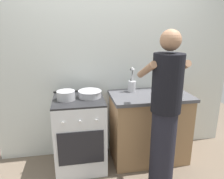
{
  "coord_description": "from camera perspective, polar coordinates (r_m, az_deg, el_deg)",
  "views": [
    {
      "loc": [
        -0.39,
        -2.29,
        1.72
      ],
      "look_at": [
        0.05,
        0.12,
        1.0
      ],
      "focal_mm": 34.41,
      "sensor_mm": 36.0,
      "label": 1
    }
  ],
  "objects": [
    {
      "name": "ground",
      "position": [
        2.89,
        -0.58,
        -20.16
      ],
      "size": [
        6.0,
        6.0,
        0.0
      ],
      "primitive_type": "plane",
      "color": "#6B5B4C"
    },
    {
      "name": "back_wall",
      "position": [
        2.89,
        1.58,
        7.02
      ],
      "size": [
        3.2,
        0.1,
        2.5
      ],
      "color": "silver",
      "rests_on": "ground"
    },
    {
      "name": "countertop",
      "position": [
        2.9,
        9.79,
        -9.75
      ],
      "size": [
        1.0,
        0.6,
        0.9
      ],
      "color": "#99724C",
      "rests_on": "ground"
    },
    {
      "name": "stove_range",
      "position": [
        2.75,
        -8.51,
        -11.35
      ],
      "size": [
        0.6,
        0.62,
        0.9
      ],
      "color": "silver",
      "rests_on": "ground"
    },
    {
      "name": "pot",
      "position": [
        2.54,
        -12.13,
        -1.52
      ],
      "size": [
        0.28,
        0.21,
        0.11
      ],
      "color": "#B2B2B7",
      "rests_on": "stove_range"
    },
    {
      "name": "mixing_bowl",
      "position": [
        2.6,
        -5.91,
        -1.05
      ],
      "size": [
        0.29,
        0.29,
        0.08
      ],
      "color": "#B7B7BC",
      "rests_on": "stove_range"
    },
    {
      "name": "utensil_crock",
      "position": [
        2.8,
        5.27,
        1.34
      ],
      "size": [
        0.1,
        0.1,
        0.32
      ],
      "color": "silver",
      "rests_on": "countertop"
    },
    {
      "name": "spice_bottle",
      "position": [
        2.77,
        11.29,
        -0.24
      ],
      "size": [
        0.04,
        0.04,
        0.09
      ],
      "color": "silver",
      "rests_on": "countertop"
    },
    {
      "name": "oil_bottle",
      "position": [
        2.76,
        15.75,
        0.38
      ],
      "size": [
        0.07,
        0.07,
        0.21
      ],
      "color": "gold",
      "rests_on": "countertop"
    },
    {
      "name": "person",
      "position": [
        2.26,
        13.86,
        -6.49
      ],
      "size": [
        0.41,
        0.5,
        1.7
      ],
      "color": "black",
      "rests_on": "ground"
    }
  ]
}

